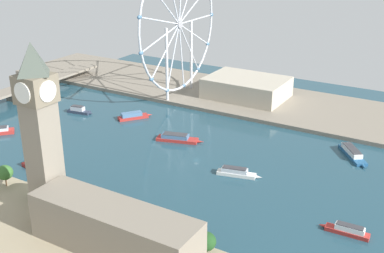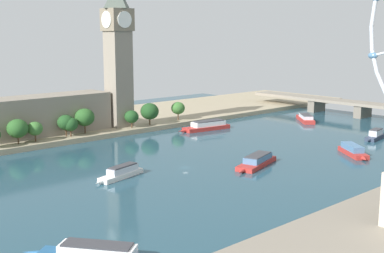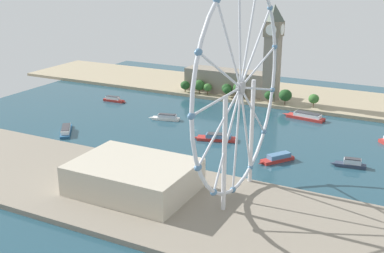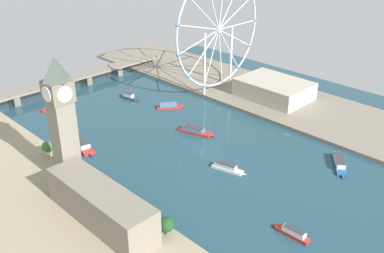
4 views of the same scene
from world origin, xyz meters
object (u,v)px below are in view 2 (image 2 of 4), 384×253
object	(u,v)px
clock_tower	(118,53)
tour_boat_1	(305,118)
tour_boat_5	(353,151)
tour_boat_6	(375,135)
tour_boat_7	(257,161)
parliament_block	(41,115)
tour_boat_2	(207,126)
tour_boat_0	(121,173)

from	to	relation	value
clock_tower	tour_boat_1	size ratio (longest dim) A/B	3.16
tour_boat_5	tour_boat_6	bearing A→B (deg)	141.07
tour_boat_7	parliament_block	bearing A→B (deg)	-86.72
parliament_block	tour_boat_1	world-z (taller)	parliament_block
tour_boat_7	tour_boat_1	bearing A→B (deg)	-171.27
tour_boat_2	tour_boat_5	distance (m)	99.92
tour_boat_0	tour_boat_7	world-z (taller)	tour_boat_0
tour_boat_2	tour_boat_7	distance (m)	92.68
tour_boat_1	tour_boat_0	bearing A→B (deg)	142.72
clock_tower	tour_boat_6	distance (m)	161.12
tour_boat_0	clock_tower	bearing A→B (deg)	-138.02
tour_boat_6	tour_boat_7	distance (m)	97.33
tour_boat_0	tour_boat_2	bearing A→B (deg)	-165.84
tour_boat_1	tour_boat_5	distance (m)	101.71
tour_boat_2	tour_boat_5	world-z (taller)	tour_boat_2
parliament_block	tour_boat_7	xyz separation A→B (m)	(123.72, 46.13, -12.07)
tour_boat_2	tour_boat_7	bearing A→B (deg)	68.86
clock_tower	tour_boat_5	bearing A→B (deg)	20.37
tour_boat_6	parliament_block	bearing A→B (deg)	-51.70
parliament_block	tour_boat_1	distance (m)	178.37
tour_boat_1	tour_boat_7	world-z (taller)	tour_boat_1
tour_boat_7	clock_tower	bearing A→B (deg)	-108.45
tour_boat_1	tour_boat_5	xyz separation A→B (m)	(76.72, -66.77, 0.10)
clock_tower	parliament_block	size ratio (longest dim) A/B	1.07
parliament_block	tour_boat_7	world-z (taller)	parliament_block
clock_tower	parliament_block	bearing A→B (deg)	-99.72
clock_tower	tour_boat_6	world-z (taller)	clock_tower
parliament_block	tour_boat_7	size ratio (longest dim) A/B	2.43
clock_tower	tour_boat_7	xyz separation A→B (m)	(115.37, -2.59, -46.55)
tour_boat_6	clock_tower	bearing A→B (deg)	-61.63
tour_boat_1	tour_boat_2	xyz separation A→B (m)	(-22.95, -73.83, 0.40)
parliament_block	clock_tower	bearing A→B (deg)	80.28
clock_tower	tour_boat_6	size ratio (longest dim) A/B	3.82
tour_boat_0	tour_boat_5	size ratio (longest dim) A/B	1.11
tour_boat_1	tour_boat_5	world-z (taller)	tour_boat_5
tour_boat_0	tour_boat_1	distance (m)	180.38
tour_boat_5	tour_boat_1	bearing A→B (deg)	174.72
tour_boat_1	tour_boat_6	xyz separation A→B (m)	(64.48, -22.09, 0.24)
tour_boat_7	tour_boat_2	bearing A→B (deg)	-136.47
parliament_block	tour_boat_6	size ratio (longest dim) A/B	3.56
tour_boat_5	tour_boat_7	distance (m)	55.71
tour_boat_2	tour_boat_6	bearing A→B (deg)	128.78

